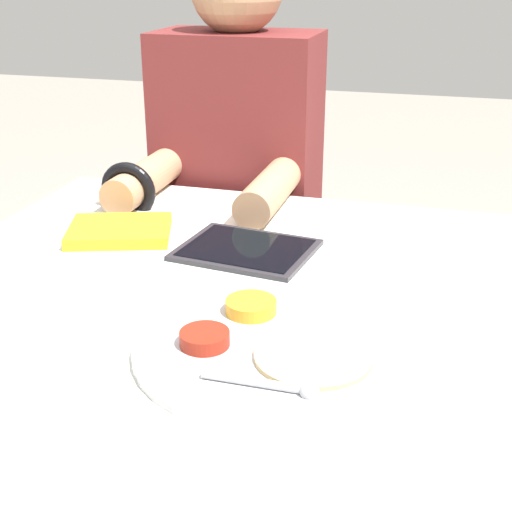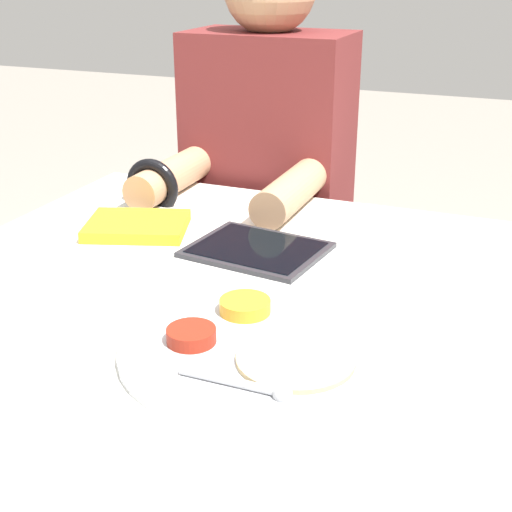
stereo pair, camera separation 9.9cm
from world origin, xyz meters
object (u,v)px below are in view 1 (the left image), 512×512
thali_tray (268,346)px  tablet_device (246,250)px  red_notebook (120,232)px  person_diner (238,244)px

thali_tray → tablet_device: 0.31m
red_notebook → tablet_device: red_notebook is taller
thali_tray → red_notebook: (-0.34, 0.30, 0.00)m
thali_tray → person_diner: bearing=110.2°
thali_tray → person_diner: (-0.27, 0.72, -0.18)m
tablet_device → person_diner: (-0.15, 0.43, -0.17)m
thali_tray → person_diner: person_diner is taller
tablet_device → person_diner: bearing=109.3°
person_diner → red_notebook: bearing=-100.8°
thali_tray → person_diner: 0.79m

